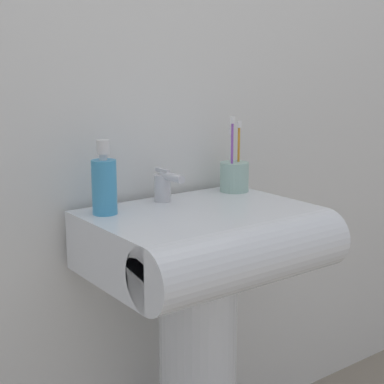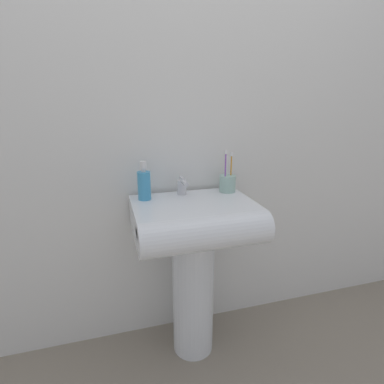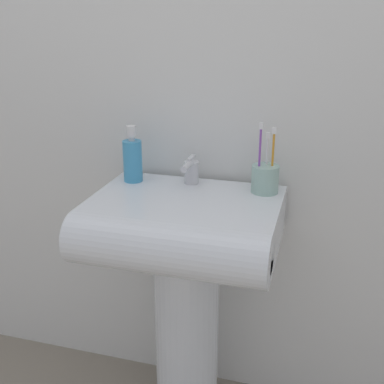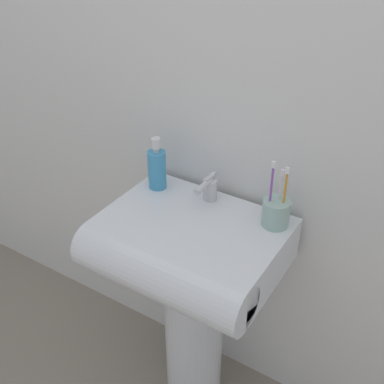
# 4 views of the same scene
# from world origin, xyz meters

# --- Properties ---
(ground_plane) EXTENTS (6.00, 6.00, 0.00)m
(ground_plane) POSITION_xyz_m (0.00, 0.00, 0.00)
(ground_plane) COLOR gray
(ground_plane) RESTS_ON ground
(wall_back) EXTENTS (5.00, 0.05, 2.40)m
(wall_back) POSITION_xyz_m (0.00, 0.24, 1.20)
(wall_back) COLOR silver
(wall_back) RESTS_ON ground
(sink_pedestal) EXTENTS (0.21, 0.21, 0.69)m
(sink_pedestal) POSITION_xyz_m (0.00, 0.00, 0.35)
(sink_pedestal) COLOR white
(sink_pedestal) RESTS_ON ground
(sink_basin) EXTENTS (0.57, 0.46, 0.15)m
(sink_basin) POSITION_xyz_m (0.00, -0.05, 0.77)
(sink_basin) COLOR white
(sink_basin) RESTS_ON sink_pedestal
(faucet) EXTENTS (0.05, 0.12, 0.09)m
(faucet) POSITION_xyz_m (-0.02, 0.12, 0.89)
(faucet) COLOR silver
(faucet) RESTS_ON sink_basin
(toothbrush_cup) EXTENTS (0.09, 0.09, 0.22)m
(toothbrush_cup) POSITION_xyz_m (0.22, 0.12, 0.90)
(toothbrush_cup) COLOR #99BFB2
(toothbrush_cup) RESTS_ON sink_basin
(soap_bottle) EXTENTS (0.06, 0.06, 0.19)m
(soap_bottle) POSITION_xyz_m (-0.22, 0.10, 0.92)
(soap_bottle) COLOR #3F99CC
(soap_bottle) RESTS_ON sink_basin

